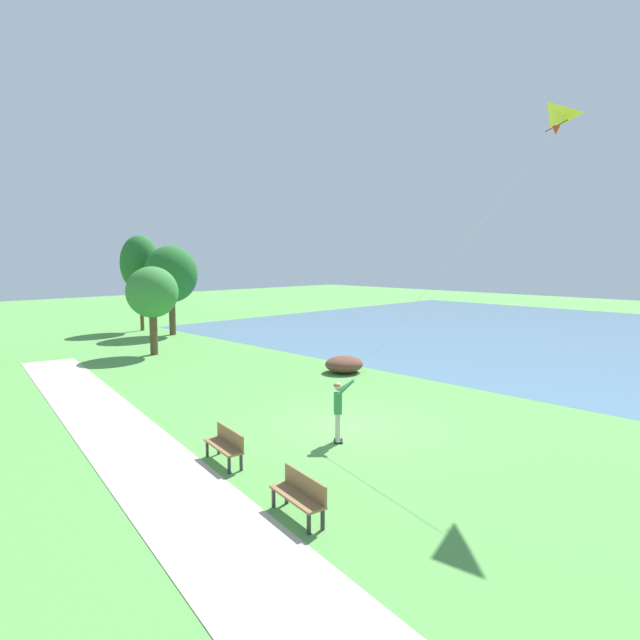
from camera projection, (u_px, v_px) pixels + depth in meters
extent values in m
plane|color=#569947|center=(349.00, 427.00, 16.54)|extent=(120.00, 120.00, 0.00)
cube|color=teal|center=(553.00, 333.00, 36.84)|extent=(36.00, 44.00, 0.01)
cube|color=#B7AD99|center=(143.00, 458.00, 13.96)|extent=(7.66, 31.96, 0.02)
cube|color=#232328|center=(338.00, 440.00, 15.33)|extent=(0.25, 0.25, 0.06)
cylinder|color=beige|center=(338.00, 425.00, 15.28)|extent=(0.14, 0.14, 0.82)
cube|color=#232328|center=(339.00, 442.00, 15.10)|extent=(0.25, 0.25, 0.06)
cylinder|color=beige|center=(338.00, 428.00, 15.05)|extent=(0.14, 0.14, 0.82)
cube|color=#38894C|center=(338.00, 402.00, 15.08)|extent=(0.44, 0.44, 0.60)
sphere|color=beige|center=(338.00, 386.00, 15.03)|extent=(0.22, 0.22, 0.22)
ellipsoid|color=olive|center=(337.00, 385.00, 15.02)|extent=(0.32, 0.32, 0.13)
cylinder|color=#38894C|center=(346.00, 386.00, 15.12)|extent=(0.25, 0.56, 0.43)
cylinder|color=#38894C|center=(346.00, 387.00, 14.94)|extent=(0.56, 0.23, 0.43)
sphere|color=beige|center=(351.00, 382.00, 15.02)|extent=(0.10, 0.10, 0.10)
pyramid|color=yellow|center=(547.00, 116.00, 14.20)|extent=(1.34, 1.38, 0.55)
cone|color=red|center=(556.00, 130.00, 14.25)|extent=(0.28, 0.28, 0.22)
cylinder|color=black|center=(556.00, 126.00, 14.23)|extent=(0.89, 0.96, 0.02)
cylinder|color=silver|center=(451.00, 260.00, 14.63)|extent=(3.91, 3.77, 6.81)
cube|color=olive|center=(297.00, 497.00, 10.74)|extent=(0.68, 1.55, 0.05)
cube|color=olive|center=(305.00, 484.00, 10.82)|extent=(0.29, 1.49, 0.40)
cube|color=#2D2D33|center=(309.00, 523.00, 10.13)|extent=(0.07, 0.07, 0.45)
cube|color=#2D2D33|center=(323.00, 519.00, 10.31)|extent=(0.07, 0.07, 0.45)
cube|color=#2D2D33|center=(274.00, 497.00, 11.22)|extent=(0.07, 0.07, 0.45)
cube|color=#2D2D33|center=(287.00, 493.00, 11.40)|extent=(0.07, 0.07, 0.45)
cube|color=olive|center=(223.00, 446.00, 13.59)|extent=(0.68, 1.55, 0.05)
cube|color=olive|center=(230.00, 436.00, 13.68)|extent=(0.29, 1.49, 0.40)
cube|color=#2D2D33|center=(229.00, 465.00, 12.98)|extent=(0.07, 0.07, 0.45)
cube|color=#2D2D33|center=(241.00, 462.00, 13.16)|extent=(0.07, 0.07, 0.45)
cube|color=#2D2D33|center=(207.00, 448.00, 14.08)|extent=(0.07, 0.07, 0.45)
cube|color=#2D2D33|center=(218.00, 446.00, 14.26)|extent=(0.07, 0.07, 0.45)
cylinder|color=brown|center=(142.00, 307.00, 38.04)|extent=(0.26, 0.26, 3.37)
ellipsoid|color=#236628|center=(140.00, 264.00, 37.68)|extent=(2.69, 2.75, 3.97)
cylinder|color=brown|center=(154.00, 332.00, 28.68)|extent=(0.41, 0.41, 2.42)
ellipsoid|color=#387F38|center=(152.00, 292.00, 28.42)|extent=(2.69, 2.85, 2.72)
cylinder|color=brown|center=(172.00, 314.00, 35.96)|extent=(0.42, 0.42, 2.76)
ellipsoid|color=#236628|center=(171.00, 274.00, 35.64)|extent=(3.56, 3.34, 3.79)
ellipsoid|color=brown|center=(344.00, 364.00, 24.33)|extent=(1.78, 1.67, 0.75)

